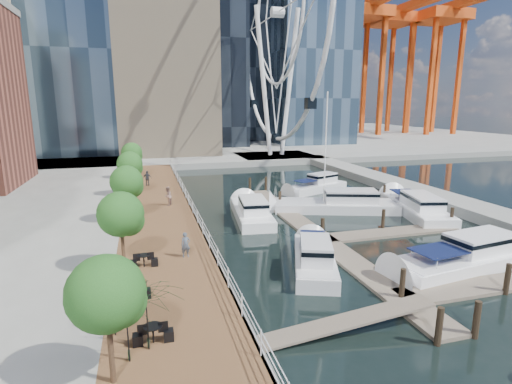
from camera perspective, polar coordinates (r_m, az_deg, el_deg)
The scene contains 18 objects.
ground at distance 23.75m, azimuth 11.04°, elevation -13.65°, with size 520.00×520.00×0.00m, color black.
boardwalk at distance 35.33m, azimuth -13.66°, elevation -4.10°, with size 6.00×60.00×1.00m, color brown.
seawall at distance 35.54m, azimuth -8.82°, elevation -3.80°, with size 0.25×60.00×1.00m, color #595954.
land_far at distance 121.72m, azimuth -11.15°, elevation 7.59°, with size 200.00×114.00×1.00m, color gray.
breakwater at distance 50.08m, azimuth 21.34°, elevation 0.25°, with size 4.00×60.00×1.00m, color gray.
pier at distance 75.49m, azimuth 2.85°, elevation 4.95°, with size 14.00×12.00×1.00m, color gray.
railing at distance 35.25m, azimuth -9.03°, elevation -2.21°, with size 0.10×60.00×1.05m, color white, non-canonical shape.
floating_docks at distance 35.40m, azimuth 15.39°, elevation -4.18°, with size 16.00×34.00×2.60m.
ferris_wheel at distance 76.44m, azimuth 3.08°, elevation 24.19°, with size 5.80×45.60×47.80m.
port_cranes at distance 138.72m, azimuth 19.02°, elevation 15.80°, with size 40.00×52.00×38.00m.
street_trees at distance 33.50m, azimuth -18.02°, elevation 1.41°, with size 2.60×42.60×4.60m.
cafe_tables at distance 19.16m, azimuth -15.90°, elevation -16.04°, with size 2.50×13.70×0.74m.
yacht_foreground at distance 29.54m, azimuth 27.61°, elevation -9.56°, with size 3.15×11.77×2.15m, color white, non-canonical shape.
pedestrian_near at distance 25.43m, azimuth -10.02°, elevation -7.43°, with size 0.58×0.38×1.58m, color #454F5D.
pedestrian_mid at distance 38.38m, azimuth -12.49°, elevation -0.57°, with size 0.87×0.68×1.80m, color gray.
pedestrian_far at distance 48.41m, azimuth -15.25°, elevation 1.92°, with size 1.02×0.42×1.74m, color #2D3038.
moored_yachts at distance 38.48m, azimuth 12.28°, elevation -3.45°, with size 20.69×38.58×11.50m.
cafe_seating at distance 16.78m, azimuth -17.59°, elevation -16.76°, with size 4.37×5.13×2.71m.
Camera 1 is at (-9.94, -18.91, 10.37)m, focal length 28.00 mm.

